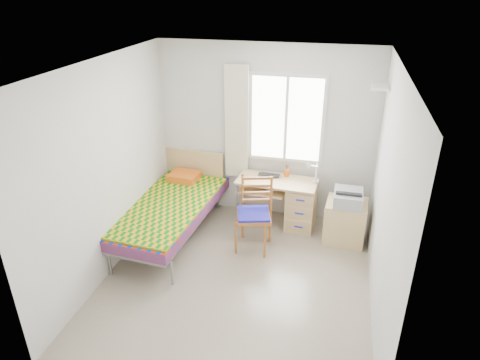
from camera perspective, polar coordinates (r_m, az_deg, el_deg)
name	(u,v)px	position (r m, az deg, el deg)	size (l,w,h in m)	color
floor	(237,278)	(5.46, -0.38, -12.89)	(3.50, 3.50, 0.00)	#BCAD93
ceiling	(236,65)	(4.35, -0.48, 15.02)	(3.50, 3.50, 0.00)	white
wall_back	(266,133)	(6.35, 3.43, 6.22)	(3.20, 3.20, 0.00)	silver
wall_left	(107,170)	(5.35, -17.31, 1.26)	(3.50, 3.50, 0.00)	silver
wall_right	(387,200)	(4.68, 18.96, -2.54)	(3.50, 3.50, 0.00)	silver
window	(286,119)	(6.20, 6.20, 8.09)	(1.10, 0.04, 1.30)	white
curtain	(237,123)	(6.32, -0.44, 7.61)	(0.35, 0.05, 1.70)	white
floating_shelf	(380,87)	(5.70, 18.18, 11.70)	(0.20, 0.32, 0.03)	white
bed	(171,207)	(6.12, -9.20, -3.54)	(1.18, 2.24, 0.94)	gray
desk	(297,202)	(6.34, 7.55, -2.98)	(1.18, 0.60, 0.72)	tan
chair	(255,210)	(5.74, 1.99, -3.95)	(0.54, 0.54, 1.02)	#A4611F
cabinet	(345,221)	(6.17, 13.82, -5.38)	(0.58, 0.52, 0.60)	tan
printer	(348,197)	(5.95, 14.22, -2.27)	(0.38, 0.44, 0.19)	#ACAFB5
laptop	(268,176)	(6.30, 3.80, 0.48)	(0.32, 0.20, 0.03)	black
pen_cup	(287,173)	(6.35, 6.24, 0.97)	(0.08, 0.08, 0.10)	orange
task_lamp	(312,170)	(6.02, 9.54, 1.28)	(0.22, 0.31, 0.38)	white
book	(264,188)	(6.28, 3.28, -1.04)	(0.16, 0.22, 0.02)	gray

